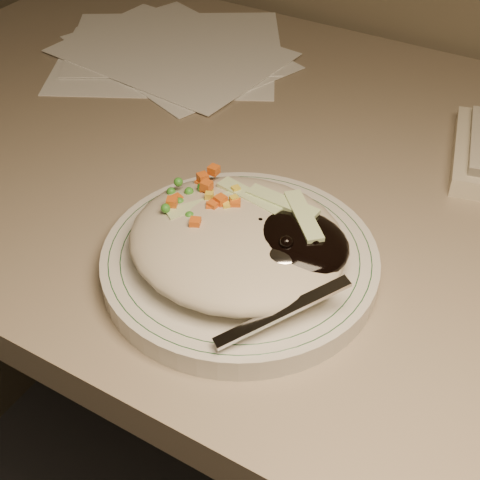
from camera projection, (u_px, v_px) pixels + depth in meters
The scene contains 5 objects.
desk at pixel (360, 318), 0.83m from camera, with size 1.40×0.70×0.74m.
plate at pixel (240, 262), 0.60m from camera, with size 0.25×0.25×0.02m, color silver.
plate_rim at pixel (240, 254), 0.59m from camera, with size 0.23×0.23×0.00m.
meal at pixel (244, 237), 0.58m from camera, with size 0.21×0.19×0.05m.
papers at pixel (173, 52), 0.94m from camera, with size 0.38×0.38×0.00m.
Camera 1 is at (0.16, 0.82, 1.16)m, focal length 50.00 mm.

